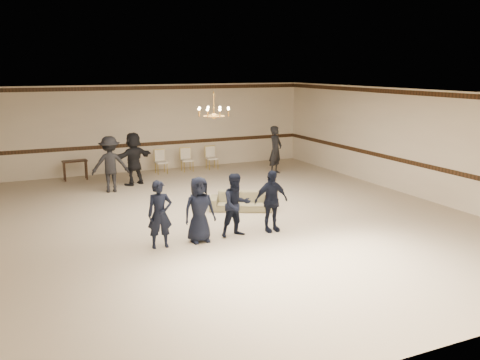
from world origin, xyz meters
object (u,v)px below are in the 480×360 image
object	(u,v)px
chandelier	(214,104)
banquet_chair_right	(212,158)
boy_d	(271,201)
banquet_chair_mid	(187,160)
boy_a	(160,214)
adult_mid	(134,159)
boy_c	(236,205)
adult_left	(110,164)
banquet_chair_left	(161,162)
settee	(241,201)
adult_right	(276,150)
console_table	(75,170)
boy_b	(199,210)

from	to	relation	value
chandelier	banquet_chair_right	bearing A→B (deg)	69.25
boy_d	banquet_chair_mid	world-z (taller)	boy_d
boy_a	adult_mid	distance (m)	6.32
boy_a	banquet_chair_right	distance (m)	8.71
banquet_chair_mid	boy_c	bearing A→B (deg)	-95.19
boy_a	adult_left	distance (m)	5.55
boy_c	boy_d	xyz separation A→B (m)	(0.90, 0.00, 0.00)
adult_mid	banquet_chair_left	bearing A→B (deg)	-158.34
settee	adult_mid	distance (m)	4.74
adult_right	chandelier	bearing A→B (deg)	-171.45
boy_c	adult_mid	world-z (taller)	adult_mid
settee	banquet_chair_right	distance (m)	5.82
boy_d	adult_right	size ratio (longest dim) A/B	0.84
chandelier	adult_mid	distance (m)	4.53
boy_d	banquet_chair_left	bearing A→B (deg)	93.37
console_table	boy_d	bearing A→B (deg)	-71.72
adult_mid	banquet_chair_right	world-z (taller)	adult_mid
boy_c	banquet_chair_left	distance (m)	7.63
adult_right	banquet_chair_left	world-z (taller)	adult_right
banquet_chair_left	adult_right	bearing A→B (deg)	-28.56
chandelier	boy_b	xyz separation A→B (m)	(-1.33, -2.41, -2.14)
chandelier	adult_left	xyz separation A→B (m)	(-2.24, 3.14, -2.00)
adult_mid	chandelier	bearing A→B (deg)	84.57
boy_c	boy_a	bearing A→B (deg)	176.82
boy_c	banquet_chair_mid	size ratio (longest dim) A/B	1.72
chandelier	banquet_chair_right	size ratio (longest dim) A/B	1.09
banquet_chair_left	banquet_chair_mid	xyz separation A→B (m)	(1.00, 0.00, 0.00)
chandelier	banquet_chair_right	distance (m)	6.08
adult_left	banquet_chair_left	world-z (taller)	adult_left
banquet_chair_mid	boy_a	bearing A→B (deg)	-107.55
console_table	boy_c	bearing A→B (deg)	-77.44
adult_left	adult_mid	world-z (taller)	same
boy_d	adult_left	bearing A→B (deg)	115.62
chandelier	banquet_chair_mid	bearing A→B (deg)	79.43
banquet_chair_right	chandelier	bearing A→B (deg)	-106.09
boy_d	console_table	world-z (taller)	boy_d
chandelier	boy_d	size ratio (longest dim) A/B	0.64
boy_a	console_table	world-z (taller)	boy_a
banquet_chair_mid	banquet_chair_left	bearing A→B (deg)	-174.73
boy_a	banquet_chair_left	world-z (taller)	boy_a
banquet_chair_mid	adult_mid	bearing A→B (deg)	-144.08
boy_d	banquet_chair_right	xyz separation A→B (m)	(1.51, 7.62, -0.31)
boy_b	banquet_chair_left	size ratio (longest dim) A/B	1.72
adult_right	console_table	bearing A→B (deg)	130.00
boy_c	banquet_chair_left	bearing A→B (deg)	83.77
boy_c	console_table	bearing A→B (deg)	105.18
boy_c	banquet_chair_mid	bearing A→B (deg)	76.36
boy_c	adult_left	world-z (taller)	adult_left
boy_b	banquet_chair_right	world-z (taller)	boy_b
adult_mid	boy_d	bearing A→B (deg)	81.45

